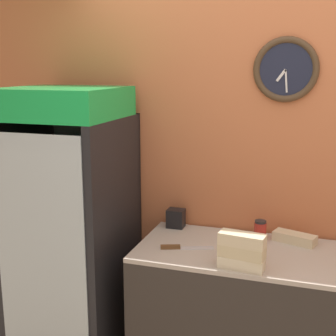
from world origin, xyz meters
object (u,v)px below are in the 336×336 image
Objects in this scene: sandwich_stack_bottom at (241,263)px; sandwich_stack_top at (242,239)px; beverage_cooler at (75,220)px; condiment_jar at (260,230)px; sandwich_flat_left at (295,238)px; napkin_dispenser at (176,218)px; chefs_knife at (180,247)px; sandwich_stack_middle at (242,251)px.

sandwich_stack_top reaches higher than sandwich_stack_bottom.
sandwich_stack_bottom is (1.11, -0.26, -0.03)m from beverage_cooler.
sandwich_stack_top is at bearing -95.07° from condiment_jar.
napkin_dispenser reaches higher than sandwich_flat_left.
chefs_knife is (-0.38, 0.16, -0.15)m from sandwich_stack_top.
sandwich_stack_middle is at bearing -13.28° from beverage_cooler.
sandwich_stack_bottom is 0.92× the size of sandwich_flat_left.
sandwich_stack_bottom is 0.46m from condiment_jar.
sandwich_flat_left is at bearing 25.76° from chefs_knife.
sandwich_stack_middle is 0.82× the size of chefs_knife.
napkin_dispenser is (-0.75, 0.04, 0.03)m from sandwich_flat_left.
sandwich_stack_bottom is 0.81× the size of chefs_knife.
sandwich_stack_top reaches higher than sandwich_stack_middle.
beverage_cooler is 6.13× the size of chefs_knife.
sandwich_stack_top is at bearing 0.00° from sandwich_stack_middle.
chefs_knife is 2.51× the size of napkin_dispenser.
sandwich_stack_bottom is at bearing -95.07° from condiment_jar.
napkin_dispenser is at bearing 135.28° from sandwich_stack_middle.
sandwich_stack_middle is at bearing -95.07° from condiment_jar.
sandwich_stack_top reaches higher than condiment_jar.
napkin_dispenser is at bearing 174.65° from condiment_jar.
beverage_cooler is 1.14m from sandwich_stack_top.
condiment_jar is at bearing -5.35° from napkin_dispenser.
napkin_dispenser reaches higher than chefs_knife.
sandwich_flat_left is (0.24, 0.46, -0.07)m from sandwich_stack_middle.
beverage_cooler is at bearing 171.98° from chefs_knife.
sandwich_flat_left is at bearing -3.31° from napkin_dispenser.
napkin_dispenser is at bearing 110.36° from chefs_knife.
chefs_knife is at bearing -69.64° from napkin_dispenser.
chefs_knife is (-0.38, 0.16, -0.09)m from sandwich_stack_middle.
sandwich_stack_top is at bearing -44.72° from napkin_dispenser.
condiment_jar reaches higher than sandwich_stack_bottom.
sandwich_stack_top reaches higher than sandwich_flat_left.
sandwich_flat_left is at bearing 2.23° from condiment_jar.
sandwich_flat_left is at bearing 62.17° from sandwich_stack_top.
sandwich_stack_top is 0.82× the size of chefs_knife.
napkin_dispenser is at bearing 21.95° from beverage_cooler.
beverage_cooler is 0.74m from chefs_knife.
condiment_jar is 0.98× the size of napkin_dispenser.
napkin_dispenser is (0.60, 0.24, -0.01)m from beverage_cooler.
condiment_jar is at bearing 9.41° from beverage_cooler.
sandwich_stack_bottom is 0.13m from sandwich_stack_top.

